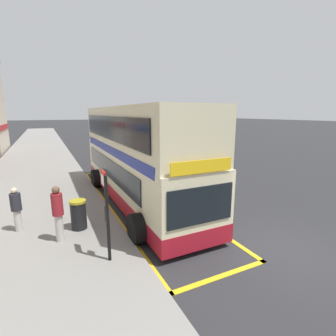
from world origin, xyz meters
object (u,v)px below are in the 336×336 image
Objects in this scene: parked_car_maroon_across at (108,135)px; parked_car_silver_distant at (111,131)px; pedestrian_waiting_near_sign at (58,211)px; parked_car_silver_behind at (159,144)px; double_decker_bus at (136,158)px; parked_car_navy_far at (102,129)px; pedestrian_further_back at (16,208)px; litter_bin at (79,214)px; bus_stop_sign at (106,208)px.

parked_car_maroon_across is 8.69m from parked_car_silver_distant.
pedestrian_waiting_near_sign reaches higher than parked_car_silver_distant.
parked_car_silver_behind and parked_car_silver_distant have the same top height.
parked_car_navy_far is at bearing 80.51° from double_decker_bus.
parked_car_silver_behind is 22.37m from parked_car_silver_distant.
pedestrian_further_back is 1.49× the size of litter_bin.
pedestrian_further_back is (-12.26, -15.61, 0.18)m from parked_car_silver_behind.
parked_car_navy_far is at bearing 93.35° from parked_car_silver_distant.
pedestrian_further_back is 2.06m from litter_bin.
double_decker_bus is at bearing 39.80° from pedestrian_waiting_near_sign.
pedestrian_waiting_near_sign is 1.17× the size of pedestrian_further_back.
bus_stop_sign is at bearing -77.76° from litter_bin.
parked_car_maroon_across is 32.22m from pedestrian_waiting_near_sign.
pedestrian_waiting_near_sign is at bearing -122.84° from parked_car_silver_behind.
litter_bin is (-10.36, -16.34, -0.13)m from parked_car_silver_behind.
bus_stop_sign is 1.60× the size of pedestrian_further_back.
bus_stop_sign is (-2.44, -4.68, -0.43)m from double_decker_bus.
bus_stop_sign is 21.13m from parked_car_silver_behind.
parked_car_silver_distant is (0.12, 22.37, 0.00)m from parked_car_silver_behind.
double_decker_bus is at bearing 62.44° from bus_stop_sign.
parked_car_silver_distant is 7.88m from parked_car_navy_far.
parked_car_silver_distant is 40.91m from pedestrian_waiting_near_sign.
pedestrian_waiting_near_sign is (-11.02, -16.99, 0.33)m from parked_car_silver_behind.
litter_bin is (-8.04, -30.38, -0.13)m from parked_car_maroon_across.
double_decker_bus is 4.79m from pedestrian_waiting_near_sign.
parked_car_silver_distant is 4.03× the size of litter_bin.
parked_car_silver_distant is at bearing 89.81° from parked_car_silver_behind.
bus_stop_sign is at bearing -117.71° from parked_car_silver_behind.
parked_car_silver_distant is at bearing 76.34° from bus_stop_sign.
parked_car_maroon_across and parked_car_silver_distant have the same top height.
double_decker_bus reaches higher than pedestrian_waiting_near_sign.
double_decker_bus reaches higher than pedestrian_further_back.
pedestrian_further_back is (-12.38, -37.98, 0.18)m from parked_car_silver_distant.
bus_stop_sign is at bearing -55.33° from pedestrian_waiting_near_sign.
parked_car_maroon_across is at bearing 75.17° from litter_bin.
double_decker_bus reaches higher than litter_bin.
parked_car_navy_far is 47.46m from pedestrian_further_back.
bus_stop_sign reaches higher than pedestrian_waiting_near_sign.
double_decker_bus is at bearing -99.37° from parked_car_silver_distant.
litter_bin is (0.66, 0.65, -0.47)m from pedestrian_waiting_near_sign.
parked_car_silver_distant is at bearing 90.70° from parked_car_navy_far.
parked_car_maroon_across is at bearing 79.70° from double_decker_bus.
parked_car_navy_far is 2.32× the size of pedestrian_waiting_near_sign.
double_decker_bus is 6.15× the size of pedestrian_waiting_near_sign.
pedestrian_further_back is at bearing 131.88° from pedestrian_waiting_near_sign.
pedestrian_waiting_near_sign is at bearing -135.43° from litter_bin.
double_decker_bus reaches higher than bus_stop_sign.
pedestrian_waiting_near_sign reaches higher than pedestrian_further_back.
bus_stop_sign reaches higher than litter_bin.
bus_stop_sign is at bearing -117.56° from double_decker_bus.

